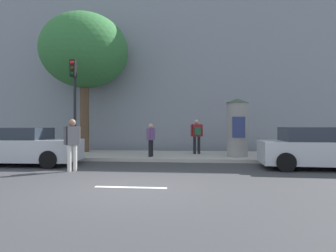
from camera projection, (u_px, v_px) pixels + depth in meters
ground_plane at (131, 187)px, 7.10m from camera, size 80.00×80.00×0.00m
sidewalk_curb at (164, 156)px, 14.06m from camera, size 36.00×4.00×0.15m
lane_markings at (131, 187)px, 7.10m from camera, size 25.80×0.16×0.01m
building_backdrop at (172, 77)px, 19.04m from camera, size 36.00×5.00×9.49m
traffic_light at (74, 92)px, 12.70m from camera, size 0.24×0.45×4.26m
poster_column at (237, 127)px, 12.93m from camera, size 1.01×1.01×2.60m
street_tree at (85, 52)px, 15.36m from camera, size 4.61×4.61×7.33m
pedestrian_in_light_jacket at (72, 140)px, 9.68m from camera, size 0.50×0.50×1.75m
pedestrian_in_dark_shirt at (197, 133)px, 14.13m from camera, size 0.60×0.45×1.68m
pedestrian_with_backpack at (151, 137)px, 12.85m from camera, size 0.31×0.62×1.47m
parked_car_red at (18, 147)px, 11.19m from camera, size 4.59×1.96×1.45m
parked_car_silver at (325, 149)px, 10.14m from camera, size 4.52×2.05×1.47m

